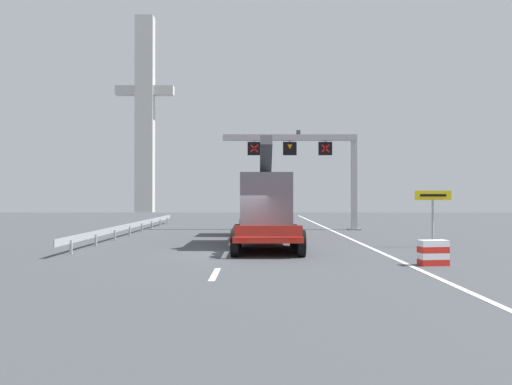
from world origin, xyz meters
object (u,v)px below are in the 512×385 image
(overhead_lane_gantry, at_px, (311,154))
(exit_sign_yellow, at_px, (434,204))
(heavy_haul_truck_red, at_px, (266,205))
(bridge_pylon_distant, at_px, (146,112))
(crash_barrier_striped, at_px, (434,253))

(overhead_lane_gantry, height_order, exit_sign_yellow, overhead_lane_gantry)
(heavy_haul_truck_red, bearing_deg, overhead_lane_gantry, 69.84)
(bridge_pylon_distant, bearing_deg, heavy_haul_truck_red, -70.92)
(exit_sign_yellow, xyz_separation_m, bridge_pylon_distant, (-25.89, 54.99, 13.58))
(crash_barrier_striped, bearing_deg, overhead_lane_gantry, 96.94)
(overhead_lane_gantry, xyz_separation_m, bridge_pylon_distant, (-21.30, 42.04, 10.11))
(crash_barrier_striped, distance_m, bridge_pylon_distant, 67.58)
(overhead_lane_gantry, height_order, heavy_haul_truck_red, overhead_lane_gantry)
(crash_barrier_striped, bearing_deg, exit_sign_yellow, 70.92)
(overhead_lane_gantry, xyz_separation_m, exit_sign_yellow, (4.60, -12.95, -3.47))
(exit_sign_yellow, height_order, crash_barrier_striped, exit_sign_yellow)
(bridge_pylon_distant, bearing_deg, crash_barrier_striped, -68.94)
(heavy_haul_truck_red, height_order, bridge_pylon_distant, bridge_pylon_distant)
(bridge_pylon_distant, bearing_deg, overhead_lane_gantry, -63.13)
(overhead_lane_gantry, bearing_deg, bridge_pylon_distant, 116.87)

